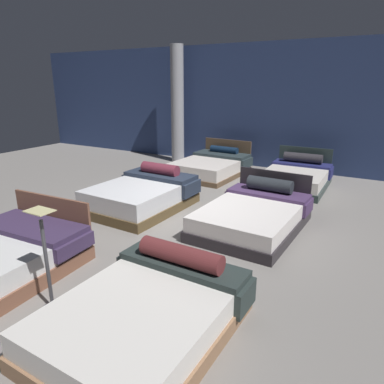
% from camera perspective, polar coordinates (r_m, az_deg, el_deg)
% --- Properties ---
extents(ground_plane, '(18.00, 18.00, 0.02)m').
position_cam_1_polar(ground_plane, '(6.50, -0.26, -4.53)').
color(ground_plane, gray).
extents(showroom_back_wall, '(18.00, 0.06, 3.50)m').
position_cam_1_polar(showroom_back_wall, '(10.42, 13.18, 13.32)').
color(showroom_back_wall, navy).
rests_on(showroom_back_wall, ground_plane).
extents(bed_0, '(1.70, 2.07, 0.83)m').
position_cam_1_polar(bed_0, '(5.24, -28.91, -9.49)').
color(bed_0, brown).
rests_on(bed_0, ground_plane).
extents(bed_1, '(1.63, 2.03, 0.70)m').
position_cam_1_polar(bed_1, '(3.70, -7.54, -19.10)').
color(bed_1, '#946B4C').
rests_on(bed_1, ground_plane).
extents(bed_2, '(1.65, 2.08, 0.80)m').
position_cam_1_polar(bed_2, '(7.05, -8.08, -0.45)').
color(bed_2, brown).
rests_on(bed_2, ground_plane).
extents(bed_3, '(1.60, 2.21, 0.81)m').
position_cam_1_polar(bed_3, '(6.12, 10.04, -3.74)').
color(bed_3, black).
rests_on(bed_3, ground_plane).
extents(bed_4, '(1.69, 2.17, 0.84)m').
position_cam_1_polar(bed_4, '(9.58, 3.23, 4.25)').
color(bed_4, brown).
rests_on(bed_4, ground_plane).
extents(bed_5, '(1.48, 1.99, 0.83)m').
position_cam_1_polar(bed_5, '(8.80, 16.58, 2.33)').
color(bed_5, '#273432').
rests_on(bed_5, ground_plane).
extents(price_sign, '(0.28, 0.24, 1.18)m').
position_cam_1_polar(price_sign, '(4.17, -22.45, -12.01)').
color(price_sign, '#3F3F44').
rests_on(price_sign, ground_plane).
extents(support_pillar, '(0.40, 0.40, 3.50)m').
position_cam_1_polar(support_pillar, '(11.07, -2.41, 13.97)').
color(support_pillar, '#99999E').
rests_on(support_pillar, ground_plane).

